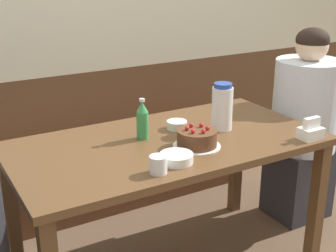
{
  "coord_description": "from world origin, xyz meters",
  "views": [
    {
      "loc": [
        -1.02,
        -1.77,
        1.54
      ],
      "look_at": [
        0.03,
        0.05,
        0.78
      ],
      "focal_mm": 50.0,
      "sensor_mm": 36.0,
      "label": 1
    }
  ],
  "objects": [
    {
      "name": "birthday_cake",
      "position": [
        0.08,
        -0.13,
        0.77
      ],
      "size": [
        0.22,
        0.22,
        0.1
      ],
      "color": "white",
      "rests_on": "dining_table"
    },
    {
      "name": "bowl_rice_small",
      "position": [
        -0.09,
        -0.24,
        0.75
      ],
      "size": [
        0.14,
        0.14,
        0.04
      ],
      "color": "white",
      "rests_on": "dining_table"
    },
    {
      "name": "bowl_soup_white",
      "position": [
        0.12,
        0.11,
        0.75
      ],
      "size": [
        0.1,
        0.1,
        0.04
      ],
      "color": "white",
      "rests_on": "dining_table"
    },
    {
      "name": "back_wall",
      "position": [
        0.0,
        1.05,
        1.25
      ],
      "size": [
        4.8,
        0.04,
        2.5
      ],
      "color": "brown",
      "rests_on": "ground_plane"
    },
    {
      "name": "dining_table",
      "position": [
        0.0,
        0.0,
        0.64
      ],
      "size": [
        1.47,
        0.76,
        0.73
      ],
      "color": "brown",
      "rests_on": "ground_plane"
    },
    {
      "name": "glass_water_tall",
      "position": [
        -0.21,
        -0.29,
        0.76
      ],
      "size": [
        0.07,
        0.07,
        0.07
      ],
      "color": "silver",
      "rests_on": "dining_table"
    },
    {
      "name": "person_teal_shirt",
      "position": [
        0.99,
        0.1,
        0.58
      ],
      "size": [
        0.39,
        0.39,
        1.17
      ],
      "rotation": [
        0.0,
        0.0,
        3.14
      ],
      "color": "#33333D",
      "rests_on": "ground_plane"
    },
    {
      "name": "bench_seat",
      "position": [
        0.0,
        0.83,
        0.22
      ],
      "size": [
        1.98,
        0.38,
        0.45
      ],
      "color": "#56331E",
      "rests_on": "ground_plane"
    },
    {
      "name": "water_pitcher",
      "position": [
        0.31,
        0.0,
        0.84
      ],
      "size": [
        0.1,
        0.1,
        0.24
      ],
      "color": "white",
      "rests_on": "dining_table"
    },
    {
      "name": "soju_bottle",
      "position": [
        -0.09,
        0.08,
        0.82
      ],
      "size": [
        0.06,
        0.06,
        0.2
      ],
      "color": "#388E4C",
      "rests_on": "dining_table"
    },
    {
      "name": "napkin_holder",
      "position": [
        0.59,
        -0.32,
        0.77
      ],
      "size": [
        0.11,
        0.08,
        0.11
      ],
      "color": "white",
      "rests_on": "dining_table"
    }
  ]
}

